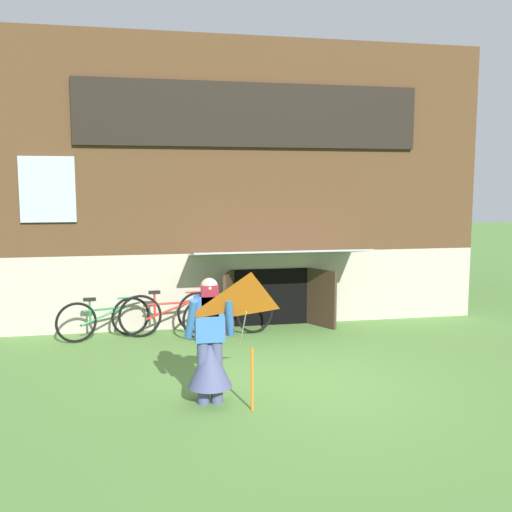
# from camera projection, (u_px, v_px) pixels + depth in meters

# --- Properties ---
(ground_plane) EXTENTS (60.00, 60.00, 0.00)m
(ground_plane) POSITION_uv_depth(u_px,v_px,m) (292.00, 379.00, 7.60)
(ground_plane) COLOR #56843D
(log_house) EXTENTS (8.77, 5.98, 5.17)m
(log_house) POSITION_uv_depth(u_px,v_px,m) (231.00, 185.00, 12.58)
(log_house) COLOR #ADA393
(log_house) RESTS_ON ground_plane
(person) EXTENTS (0.60, 0.52, 1.50)m
(person) POSITION_uv_depth(u_px,v_px,m) (210.00, 352.00, 6.67)
(person) COLOR #474C75
(person) RESTS_ON ground_plane
(kite) EXTENTS (0.93, 0.85, 1.56)m
(kite) POSITION_uv_depth(u_px,v_px,m) (251.00, 307.00, 6.19)
(kite) COLOR orange
(kite) RESTS_ON ground_plane
(bicycle_black) EXTENTS (1.64, 0.51, 0.77)m
(bicycle_black) POSITION_uv_depth(u_px,v_px,m) (229.00, 315.00, 9.72)
(bicycle_black) COLOR black
(bicycle_black) RESTS_ON ground_plane
(bicycle_red) EXTENTS (1.73, 0.25, 0.79)m
(bicycle_red) POSITION_uv_depth(u_px,v_px,m) (169.00, 313.00, 9.81)
(bicycle_red) COLOR black
(bicycle_red) RESTS_ON ground_plane
(bicycle_green) EXTENTS (1.52, 0.55, 0.73)m
(bicycle_green) POSITION_uv_depth(u_px,v_px,m) (104.00, 318.00, 9.55)
(bicycle_green) COLOR black
(bicycle_green) RESTS_ON ground_plane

